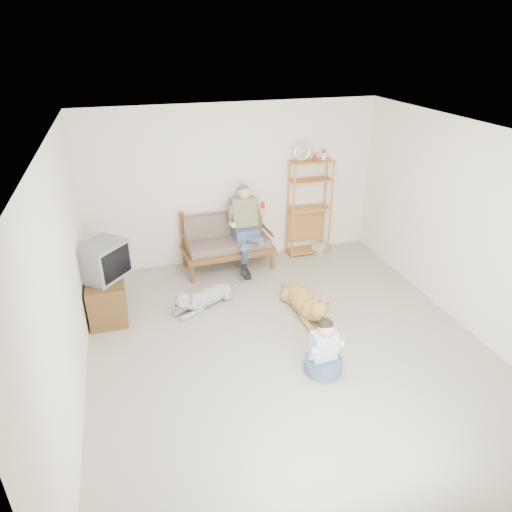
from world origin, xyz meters
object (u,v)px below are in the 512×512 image
object	(u,v)px
tv_stand	(106,296)
golden_retriever	(306,304)
etagere	(309,207)
loveseat	(227,240)

from	to	relation	value
tv_stand	golden_retriever	world-z (taller)	tv_stand
etagere	golden_retriever	bearing A→B (deg)	-112.80
loveseat	tv_stand	xyz separation A→B (m)	(-2.00, -0.99, -0.19)
loveseat	tv_stand	world-z (taller)	loveseat
loveseat	etagere	world-z (taller)	etagere
tv_stand	etagere	bearing A→B (deg)	16.98
tv_stand	golden_retriever	distance (m)	2.85
etagere	golden_retriever	distance (m)	2.19
etagere	tv_stand	xyz separation A→B (m)	(-3.54, -1.11, -0.59)
loveseat	tv_stand	bearing A→B (deg)	-156.62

